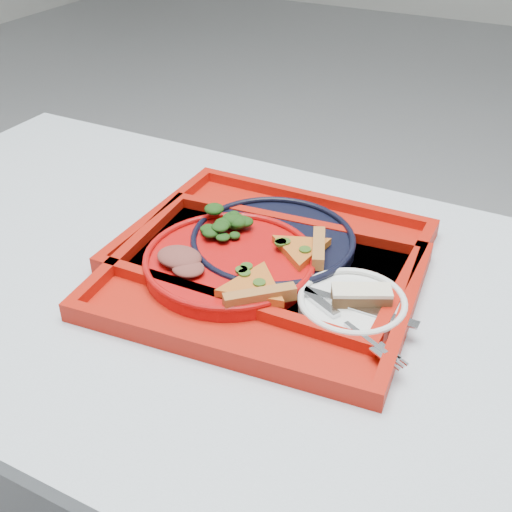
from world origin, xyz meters
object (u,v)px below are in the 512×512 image
navy_plate (273,243)px  dessert_bar (361,295)px  tray_main (259,285)px  dinner_plate (230,264)px  tray_far (273,251)px

navy_plate → dessert_bar: dessert_bar is taller
tray_main → dinner_plate: (-0.05, 0.01, 0.02)m
dinner_plate → navy_plate: dinner_plate is taller
tray_main → navy_plate: navy_plate is taller
dinner_plate → tray_far: bearing=68.7°
tray_main → dinner_plate: size_ratio=1.73×
dinner_plate → navy_plate: (0.03, 0.08, -0.00)m
tray_main → dinner_plate: 0.06m
dinner_plate → navy_plate: bearing=68.7°
dinner_plate → navy_plate: size_ratio=1.00×
tray_far → dinner_plate: (-0.03, -0.08, 0.02)m
tray_far → dessert_bar: dessert_bar is taller
dinner_plate → dessert_bar: (0.21, -0.00, 0.02)m
tray_main → dessert_bar: size_ratio=5.18×
tray_far → navy_plate: 0.01m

